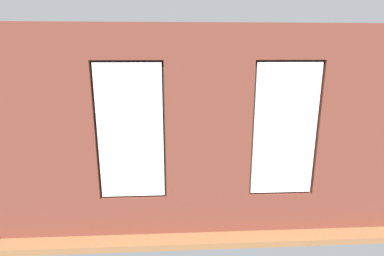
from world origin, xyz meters
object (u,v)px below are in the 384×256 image
at_px(media_console, 74,159).
at_px(couch_by_window, 202,192).
at_px(cup_ceramic, 178,148).
at_px(potted_plant_by_left_couch, 277,146).
at_px(potted_plant_corner_near_left, 284,131).
at_px(potted_plant_mid_room_small, 219,146).
at_px(candle_jar, 159,150).
at_px(potted_plant_between_couches, 276,164).
at_px(tv_flatscreen, 71,135).
at_px(remote_gray, 194,148).
at_px(papasan_chair, 183,135).
at_px(potted_plant_beside_window_right, 77,173).
at_px(couch_left, 314,164).
at_px(potted_plant_corner_far_left, 356,185).
at_px(coffee_table, 178,152).

bearing_deg(media_console, couch_by_window, 145.50).
distance_m(cup_ceramic, potted_plant_by_left_couch, 2.72).
distance_m(potted_plant_corner_near_left, potted_plant_mid_room_small, 2.39).
bearing_deg(cup_ceramic, potted_plant_corner_near_left, -155.29).
relative_size(candle_jar, potted_plant_between_couches, 0.07).
bearing_deg(candle_jar, tv_flatscreen, -1.02).
distance_m(couch_by_window, potted_plant_mid_room_small, 2.55).
xyz_separation_m(remote_gray, papasan_chair, (0.25, -1.15, -0.00)).
distance_m(remote_gray, potted_plant_beside_window_right, 3.16).
height_order(couch_left, papasan_chair, couch_left).
xyz_separation_m(media_console, potted_plant_beside_window_right, (-0.78, 2.10, 0.52)).
relative_size(potted_plant_corner_far_left, potted_plant_mid_room_small, 1.12).
bearing_deg(couch_by_window, remote_gray, -89.58).
distance_m(couch_by_window, candle_jar, 2.16).
xyz_separation_m(remote_gray, potted_plant_mid_room_small, (-0.69, -0.24, -0.04)).
height_order(papasan_chair, potted_plant_corner_near_left, potted_plant_corner_near_left).
bearing_deg(couch_left, couch_by_window, -67.32).
bearing_deg(papasan_chair, remote_gray, 102.10).
relative_size(couch_by_window, potted_plant_corner_far_left, 2.58).
bearing_deg(potted_plant_corner_near_left, remote_gray, 25.58).
height_order(cup_ceramic, media_console, media_console).
relative_size(media_console, potted_plant_corner_near_left, 1.49).
distance_m(papasan_chair, potted_plant_between_couches, 3.72).
xyz_separation_m(coffee_table, potted_plant_mid_room_small, (-1.09, -0.37, 0.02)).
bearing_deg(papasan_chair, potted_plant_by_left_couch, 162.87).
bearing_deg(remote_gray, potted_plant_between_couches, -17.46).
xyz_separation_m(couch_left, potted_plant_by_left_couch, (0.40, -1.35, -0.01)).
xyz_separation_m(potted_plant_between_couches, potted_plant_beside_window_right, (3.49, 0.14, -0.04)).
bearing_deg(potted_plant_corner_near_left, potted_plant_beside_window_right, 36.59).
xyz_separation_m(coffee_table, tv_flatscreen, (2.50, 0.08, 0.50)).
height_order(candle_jar, potted_plant_mid_room_small, potted_plant_mid_room_small).
xyz_separation_m(couch_left, cup_ceramic, (3.06, -0.84, 0.15)).
relative_size(couch_by_window, coffee_table, 1.22).
xyz_separation_m(remote_gray, tv_flatscreen, (2.91, 0.21, 0.44)).
relative_size(remote_gray, potted_plant_corner_near_left, 0.23).
bearing_deg(couch_by_window, potted_plant_corner_far_left, 177.94).
bearing_deg(potted_plant_by_left_couch, couch_left, 106.46).
height_order(cup_ceramic, potted_plant_beside_window_right, potted_plant_beside_window_right).
bearing_deg(potted_plant_mid_room_small, cup_ceramic, 18.90).
relative_size(couch_left, remote_gray, 10.88).
relative_size(remote_gray, potted_plant_beside_window_right, 0.13).
xyz_separation_m(papasan_chair, potted_plant_corner_far_left, (-3.05, 3.48, 0.01)).
relative_size(cup_ceramic, tv_flatscreen, 0.09).
height_order(media_console, tv_flatscreen, tv_flatscreen).
bearing_deg(potted_plant_corner_far_left, media_console, -20.26).
bearing_deg(remote_gray, potted_plant_beside_window_right, -92.03).
distance_m(couch_left, cup_ceramic, 3.18).
relative_size(candle_jar, potted_plant_corner_far_left, 0.15).
bearing_deg(cup_ceramic, papasan_chair, -97.01).
bearing_deg(potted_plant_corner_far_left, potted_plant_by_left_couch, -78.51).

